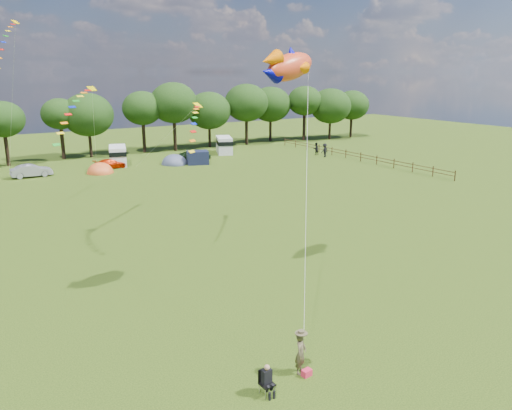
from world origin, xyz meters
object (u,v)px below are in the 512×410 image
campervan_c (118,155)px  campervan_d (224,144)px  car_b (31,171)px  tent_greyblue (175,164)px  car_c (111,164)px  camp_chair (266,376)px  tent_orange (100,173)px  fish_kite (286,67)px  kite_flyer (301,353)px  car_d (195,155)px  walker_b (325,150)px  walker_a (316,149)px

campervan_c → campervan_d: size_ratio=0.99×
car_b → tent_greyblue: 17.28m
car_c → camp_chair: 49.01m
car_c → tent_greyblue: 8.12m
camp_chair → tent_orange: bearing=79.3°
fish_kite → camp_chair: bearing=-142.0°
kite_flyer → tent_greyblue: bearing=39.2°
camp_chair → kite_flyer: bearing=9.7°
tent_greyblue → fish_kite: fish_kite is taller
car_d → walker_b: 18.24m
campervan_d → walker_a: campervan_d is taller
car_d → tent_orange: bearing=113.6°
car_c → campervan_d: campervan_d is taller
car_b → kite_flyer: size_ratio=2.41×
campervan_c → car_d: bearing=-81.5°
car_c → fish_kite: fish_kite is taller
tent_orange → campervan_c: bearing=51.0°
tent_orange → car_d: bearing=12.0°
fish_kite → campervan_d: bearing=52.2°
fish_kite → walker_a: fish_kite is taller
tent_orange → car_b: bearing=167.2°
tent_orange → walker_a: (30.35, -2.92, 0.89)m
car_d → camp_chair: 52.97m
car_b → car_c: size_ratio=1.05×
campervan_d → tent_orange: 20.60m
tent_greyblue → walker_a: walker_a is taller
tent_orange → fish_kite: bearing=-89.6°
tent_greyblue → walker_a: 20.83m
tent_greyblue → kite_flyer: kite_flyer is taller
car_c → kite_flyer: kite_flyer is taller
car_b → walker_b: bearing=-100.2°
campervan_c → tent_greyblue: bearing=-102.0°
tent_orange → tent_greyblue: size_ratio=0.93×
camp_chair → walker_b: bearing=45.3°
car_c → walker_a: 28.91m
car_d → fish_kite: size_ratio=1.11×
tent_greyblue → camp_chair: bearing=-108.6°
car_c → car_d: (11.97, 0.74, 0.01)m
car_b → walker_b: walker_b is taller
car_d → tent_greyblue: bearing=129.0°
camp_chair → fish_kite: 15.12m
tent_greyblue → walker_a: bearing=-10.5°
campervan_c → campervan_d: campervan_c is taller
car_d → walker_a: size_ratio=2.43×
tent_greyblue → fish_kite: 41.98m
fish_kite → car_d: bearing=57.9°
car_c → camp_chair: bearing=161.2°
car_b → campervan_d: 27.43m
car_c → walker_a: walker_a is taller
tent_greyblue → walker_b: 21.24m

